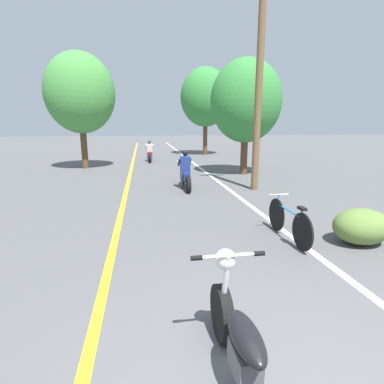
{
  "coord_description": "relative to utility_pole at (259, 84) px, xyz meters",
  "views": [
    {
      "loc": [
        -1.08,
        -1.62,
        2.29
      ],
      "look_at": [
        -0.09,
        4.41,
        0.9
      ],
      "focal_mm": 28.0,
      "sensor_mm": 36.0,
      "label": 1
    }
  ],
  "objects": [
    {
      "name": "lane_stripe_center",
      "position": [
        -4.52,
        4.05,
        -3.59
      ],
      "size": [
        0.14,
        48.0,
        0.01
      ],
      "primitive_type": "cube",
      "color": "yellow",
      "rests_on": "ground"
    },
    {
      "name": "lane_stripe_edge",
      "position": [
        -0.9,
        4.05,
        -3.59
      ],
      "size": [
        0.14,
        48.0,
        0.01
      ],
      "primitive_type": "cube",
      "color": "white",
      "rests_on": "ground"
    },
    {
      "name": "utility_pole",
      "position": [
        0.0,
        0.0,
        0.0
      ],
      "size": [
        1.1,
        0.24,
        7.01
      ],
      "color": "brown",
      "rests_on": "ground"
    },
    {
      "name": "roadside_tree_right_near",
      "position": [
        0.75,
        3.38,
        -0.32
      ],
      "size": [
        3.2,
        2.88,
        5.14
      ],
      "color": "#513A23",
      "rests_on": "ground"
    },
    {
      "name": "roadside_tree_right_far",
      "position": [
        0.83,
        12.59,
        0.6
      ],
      "size": [
        3.71,
        3.34,
        6.35
      ],
      "color": "#513A23",
      "rests_on": "ground"
    },
    {
      "name": "roadside_tree_left",
      "position": [
        -6.91,
        6.51,
        0.2
      ],
      "size": [
        3.47,
        3.13,
        5.81
      ],
      "color": "#513A23",
      "rests_on": "ground"
    },
    {
      "name": "roadside_bush",
      "position": [
        0.24,
        -5.07,
        -3.25
      ],
      "size": [
        1.1,
        0.88,
        0.7
      ],
      "color": "#5B7A38",
      "rests_on": "ground"
    },
    {
      "name": "motorcycle_foreground",
      "position": [
        -3.12,
        -7.89,
        -3.17
      ],
      "size": [
        0.73,
        2.09,
        1.08
      ],
      "color": "black",
      "rests_on": "ground"
    },
    {
      "name": "motorcycle_rider_lead",
      "position": [
        -2.41,
        0.58,
        -3.08
      ],
      "size": [
        0.5,
        2.05,
        1.39
      ],
      "color": "black",
      "rests_on": "ground"
    },
    {
      "name": "motorcycle_rider_far",
      "position": [
        -3.46,
        8.92,
        -3.1
      ],
      "size": [
        0.5,
        2.04,
        1.3
      ],
      "color": "black",
      "rests_on": "ground"
    },
    {
      "name": "bicycle_parked",
      "position": [
        -1.05,
        -4.64,
        -3.22
      ],
      "size": [
        0.44,
        1.81,
        0.83
      ],
      "color": "black",
      "rests_on": "ground"
    }
  ]
}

